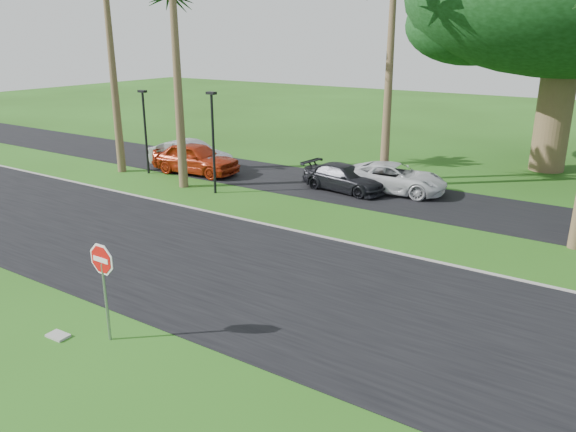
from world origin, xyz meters
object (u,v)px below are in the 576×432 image
(car_silver, at_px, (191,156))
(car_dark, at_px, (344,178))
(car_minivan, at_px, (394,178))
(car_red, at_px, (196,158))
(stop_sign_near, at_px, (103,272))

(car_silver, distance_m, car_dark, 8.95)
(car_dark, relative_size, car_minivan, 0.87)
(car_silver, distance_m, car_minivan, 11.12)
(car_silver, relative_size, car_minivan, 0.98)
(car_red, height_order, car_dark, car_red)
(stop_sign_near, xyz_separation_m, car_minivan, (0.38, 16.19, -1.10))
(car_dark, bearing_deg, car_silver, 102.48)
(car_dark, bearing_deg, car_minivan, -55.85)
(car_red, distance_m, car_dark, 8.26)
(car_silver, xyz_separation_m, car_red, (0.75, -0.42, 0.04))
(stop_sign_near, distance_m, car_silver, 17.77)
(car_red, bearing_deg, car_minivan, -82.48)
(car_red, bearing_deg, stop_sign_near, -150.12)
(car_minivan, bearing_deg, car_dark, 110.68)
(car_red, bearing_deg, car_dark, -86.44)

